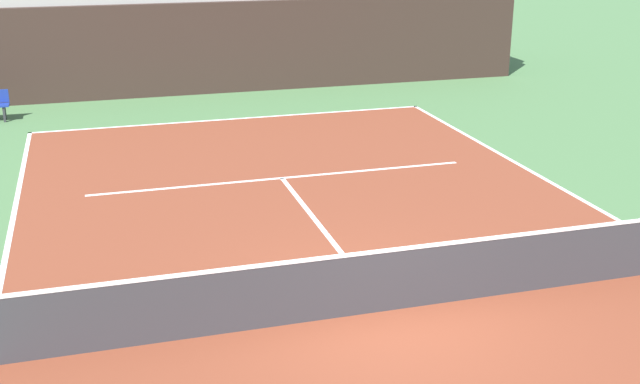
% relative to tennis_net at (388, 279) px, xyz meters
% --- Properties ---
extents(ground_plane, '(80.00, 80.00, 0.00)m').
position_rel_tennis_net_xyz_m(ground_plane, '(0.00, 0.00, -0.51)').
color(ground_plane, '#477042').
extents(court_surface, '(11.00, 24.00, 0.01)m').
position_rel_tennis_net_xyz_m(court_surface, '(0.00, 0.00, -0.50)').
color(court_surface, brown).
rests_on(court_surface, ground_plane).
extents(baseline_far, '(11.00, 0.10, 0.00)m').
position_rel_tennis_net_xyz_m(baseline_far, '(0.00, 11.95, -0.50)').
color(baseline_far, white).
rests_on(baseline_far, court_surface).
extents(service_line_far, '(8.26, 0.10, 0.00)m').
position_rel_tennis_net_xyz_m(service_line_far, '(0.00, 6.40, -0.50)').
color(service_line_far, white).
rests_on(service_line_far, court_surface).
extents(centre_service_line, '(0.10, 6.40, 0.00)m').
position_rel_tennis_net_xyz_m(centre_service_line, '(0.00, 3.20, -0.50)').
color(centre_service_line, white).
rests_on(centre_service_line, court_surface).
extents(back_wall, '(20.98, 0.30, 2.85)m').
position_rel_tennis_net_xyz_m(back_wall, '(0.00, 15.63, 0.92)').
color(back_wall, '#33231E').
rests_on(back_wall, ground_plane).
extents(stands_tier_lower, '(20.98, 2.40, 3.39)m').
position_rel_tennis_net_xyz_m(stands_tier_lower, '(0.00, 16.98, 1.18)').
color(stands_tier_lower, '#9E9E99').
rests_on(stands_tier_lower, ground_plane).
extents(stands_tier_upper, '(20.98, 2.40, 4.46)m').
position_rel_tennis_net_xyz_m(stands_tier_upper, '(0.00, 19.38, 1.72)').
color(stands_tier_upper, '#9E9E99').
rests_on(stands_tier_upper, ground_plane).
extents(tennis_net, '(11.08, 0.08, 1.07)m').
position_rel_tennis_net_xyz_m(tennis_net, '(0.00, 0.00, 0.00)').
color(tennis_net, black).
rests_on(tennis_net, court_surface).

